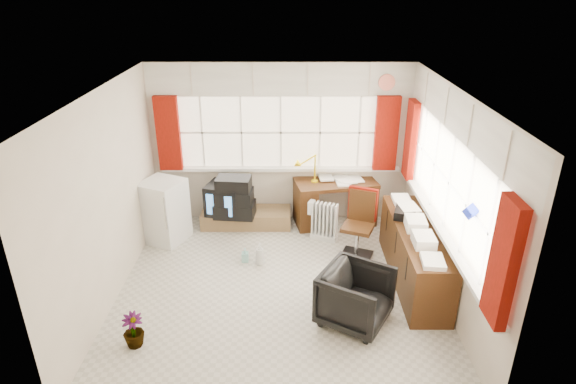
# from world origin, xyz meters

# --- Properties ---
(ground) EXTENTS (4.00, 4.00, 0.00)m
(ground) POSITION_xyz_m (0.00, 0.00, 0.00)
(ground) COLOR beige
(ground) RESTS_ON ground
(room_walls) EXTENTS (4.00, 4.00, 4.00)m
(room_walls) POSITION_xyz_m (0.00, 0.00, 1.50)
(room_walls) COLOR beige
(room_walls) RESTS_ON ground
(window_back) EXTENTS (3.70, 0.12, 3.60)m
(window_back) POSITION_xyz_m (0.00, 1.94, 0.95)
(window_back) COLOR #FFEBC9
(window_back) RESTS_ON room_walls
(window_right) EXTENTS (0.12, 3.70, 3.60)m
(window_right) POSITION_xyz_m (1.94, 0.00, 0.95)
(window_right) COLOR #FFEBC9
(window_right) RESTS_ON room_walls
(curtains) EXTENTS (3.83, 3.83, 1.15)m
(curtains) POSITION_xyz_m (0.92, 0.93, 1.46)
(curtains) COLOR maroon
(curtains) RESTS_ON room_walls
(overhead_cabinets) EXTENTS (3.98, 3.98, 0.48)m
(overhead_cabinets) POSITION_xyz_m (0.98, 0.98, 2.25)
(overhead_cabinets) COLOR white
(overhead_cabinets) RESTS_ON room_walls
(desk) EXTENTS (1.34, 0.84, 0.76)m
(desk) POSITION_xyz_m (0.86, 1.80, 0.40)
(desk) COLOR #482311
(desk) RESTS_ON ground
(desk_lamp) EXTENTS (0.17, 0.15, 0.46)m
(desk_lamp) POSITION_xyz_m (0.52, 1.77, 1.04)
(desk_lamp) COLOR yellow
(desk_lamp) RESTS_ON desk
(task_chair) EXTENTS (0.54, 0.56, 0.99)m
(task_chair) POSITION_xyz_m (1.11, 0.84, 0.53)
(task_chair) COLOR black
(task_chair) RESTS_ON ground
(office_chair) EXTENTS (0.99, 0.98, 0.67)m
(office_chair) POSITION_xyz_m (0.87, -0.64, 0.33)
(office_chair) COLOR black
(office_chair) RESTS_ON ground
(radiator) EXTENTS (0.43, 0.30, 0.59)m
(radiator) POSITION_xyz_m (0.66, 1.26, 0.24)
(radiator) COLOR white
(radiator) RESTS_ON ground
(credenza) EXTENTS (0.50, 2.00, 0.85)m
(credenza) POSITION_xyz_m (1.73, 0.20, 0.40)
(credenza) COLOR #482311
(credenza) RESTS_ON ground
(file_tray) EXTENTS (0.36, 0.41, 0.11)m
(file_tray) POSITION_xyz_m (1.65, 0.53, 0.81)
(file_tray) COLOR black
(file_tray) RESTS_ON credenza
(tv_bench) EXTENTS (1.40, 0.50, 0.25)m
(tv_bench) POSITION_xyz_m (-0.55, 1.72, 0.12)
(tv_bench) COLOR olive
(tv_bench) RESTS_ON ground
(crt_tv) EXTENTS (0.64, 0.61, 0.48)m
(crt_tv) POSITION_xyz_m (-0.86, 1.64, 0.49)
(crt_tv) COLOR black
(crt_tv) RESTS_ON tv_bench
(hifi_stack) EXTENTS (0.64, 0.44, 0.64)m
(hifi_stack) POSITION_xyz_m (-0.71, 1.54, 0.55)
(hifi_stack) COLOR black
(hifi_stack) RESTS_ON tv_bench
(mini_fridge) EXTENTS (0.73, 0.74, 0.94)m
(mini_fridge) POSITION_xyz_m (-1.71, 1.26, 0.47)
(mini_fridge) COLOR white
(mini_fridge) RESTS_ON ground
(spray_bottle_a) EXTENTS (0.13, 0.13, 0.32)m
(spray_bottle_a) POSITION_xyz_m (-0.27, 0.56, 0.16)
(spray_bottle_a) COLOR silver
(spray_bottle_a) RESTS_ON ground
(spray_bottle_b) EXTENTS (0.09, 0.09, 0.20)m
(spray_bottle_b) POSITION_xyz_m (-0.48, 0.63, 0.10)
(spray_bottle_b) COLOR #8FD6CB
(spray_bottle_b) RESTS_ON ground
(flower_vase) EXTENTS (0.29, 0.29, 0.40)m
(flower_vase) POSITION_xyz_m (-1.53, -1.04, 0.20)
(flower_vase) COLOR black
(flower_vase) RESTS_ON ground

